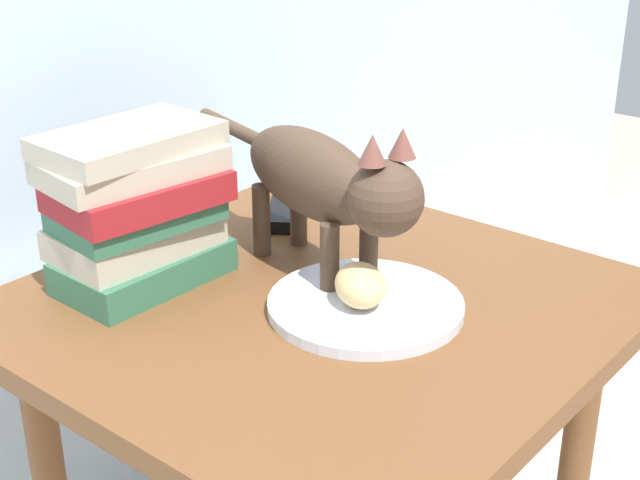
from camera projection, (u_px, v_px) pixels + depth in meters
side_table at (320, 356)px, 1.18m from camera, size 0.68×0.68×0.58m
plate at (365, 305)px, 1.11m from camera, size 0.24×0.24×0.01m
bread_roll at (360, 285)px, 1.09m from camera, size 0.10×0.10×0.05m
cat at (324, 181)px, 1.15m from camera, size 0.17×0.47×0.23m
book_stack at (136, 208)px, 1.14m from camera, size 0.23×0.16×0.20m
tv_remote at (285, 209)px, 1.39m from camera, size 0.15×0.12×0.02m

